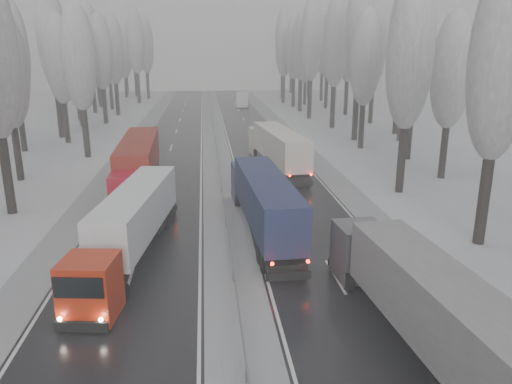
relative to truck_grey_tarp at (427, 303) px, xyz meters
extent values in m
cube|color=black|center=(-1.59, 24.91, -2.17)|extent=(7.50, 200.00, 0.03)
cube|color=black|center=(-12.09, 24.91, -2.17)|extent=(7.50, 200.00, 0.03)
cube|color=#A5A8AD|center=(-6.84, 24.91, -2.17)|extent=(3.00, 200.00, 0.04)
cube|color=#A5A8AD|center=(3.36, 24.91, -2.17)|extent=(2.40, 200.00, 0.04)
cube|color=#A5A8AD|center=(-17.04, 24.91, -2.17)|extent=(2.40, 200.00, 0.04)
cube|color=slate|center=(-6.84, 24.91, -1.59)|extent=(0.06, 200.00, 0.32)
cube|color=slate|center=(-6.84, 22.91, -1.89)|extent=(0.12, 0.12, 0.60)
cube|color=slate|center=(-6.84, 54.91, -1.89)|extent=(0.12, 0.12, 0.60)
cylinder|color=black|center=(8.19, 10.58, 0.61)|extent=(0.68, 0.68, 5.60)
ellipsoid|color=gray|center=(8.19, 10.58, 8.62)|extent=(3.60, 3.60, 11.45)
cylinder|color=black|center=(7.66, 21.94, 0.62)|extent=(0.68, 0.68, 5.62)
ellipsoid|color=gray|center=(7.66, 21.94, 8.65)|extent=(3.60, 3.60, 11.48)
cylinder|color=black|center=(13.18, 25.94, 0.28)|extent=(0.64, 0.64, 4.94)
ellipsoid|color=gray|center=(13.18, 25.94, 7.34)|extent=(3.60, 3.60, 10.09)
cylinder|color=black|center=(11.05, 30.08, 0.47)|extent=(0.66, 0.66, 5.32)
ellipsoid|color=gray|center=(11.05, 30.08, 8.08)|extent=(3.60, 3.60, 10.88)
cylinder|color=black|center=(13.28, 34.08, 0.97)|extent=(0.72, 0.72, 6.31)
ellipsoid|color=gray|center=(13.28, 34.08, 9.99)|extent=(3.60, 3.60, 12.90)
cylinder|color=black|center=(10.18, 40.51, 0.50)|extent=(0.67, 0.67, 5.38)
ellipsoid|color=gray|center=(10.18, 40.51, 8.18)|extent=(3.60, 3.60, 10.98)
cylinder|color=black|center=(16.46, 44.51, 0.11)|extent=(0.62, 0.62, 4.59)
ellipsoid|color=gray|center=(16.46, 44.51, 6.67)|extent=(3.60, 3.60, 9.39)
cylinder|color=black|center=(11.05, 45.93, 1.29)|extent=(0.76, 0.76, 6.95)
ellipsoid|color=gray|center=(11.05, 45.93, 11.21)|extent=(3.60, 3.60, 14.19)
cylinder|color=black|center=(17.97, 49.93, 1.11)|extent=(0.74, 0.74, 6.59)
ellipsoid|color=gray|center=(17.97, 49.93, 10.52)|extent=(3.60, 3.60, 13.46)
cylinder|color=black|center=(10.72, 56.18, 1.00)|extent=(0.72, 0.72, 6.37)
ellipsoid|color=gray|center=(10.72, 56.18, 10.09)|extent=(3.60, 3.60, 13.01)
cylinder|color=black|center=(17.87, 60.18, 0.80)|extent=(0.70, 0.70, 5.97)
ellipsoid|color=gray|center=(17.87, 60.18, 9.33)|extent=(3.60, 3.60, 12.20)
cylinder|color=black|center=(9.50, 66.86, 1.14)|extent=(0.74, 0.74, 6.65)
ellipsoid|color=gray|center=(9.50, 66.86, 10.64)|extent=(3.60, 3.60, 13.59)
cylinder|color=black|center=(16.87, 70.86, 0.88)|extent=(0.71, 0.71, 6.14)
ellipsoid|color=gray|center=(16.87, 70.86, 9.65)|extent=(3.60, 3.60, 12.54)
cylinder|color=black|center=(9.72, 76.61, 0.84)|extent=(0.71, 0.71, 6.05)
ellipsoid|color=gray|center=(9.72, 76.61, 9.49)|extent=(3.60, 3.60, 12.37)
cylinder|color=black|center=(15.63, 80.61, 0.96)|extent=(0.72, 0.72, 6.30)
ellipsoid|color=gray|center=(15.63, 80.61, 9.96)|extent=(3.60, 3.60, 12.87)
cylinder|color=black|center=(9.79, 84.12, 0.75)|extent=(0.70, 0.70, 5.88)
ellipsoid|color=gray|center=(9.79, 84.12, 9.14)|extent=(3.60, 3.60, 12.00)
cylinder|color=black|center=(12.92, 88.12, 0.24)|extent=(0.64, 0.64, 4.86)
ellipsoid|color=gray|center=(12.92, 88.12, 7.18)|extent=(3.60, 3.60, 9.92)
cylinder|color=black|center=(8.89, 91.23, 0.80)|extent=(0.70, 0.70, 5.98)
ellipsoid|color=gray|center=(8.89, 91.23, 9.34)|extent=(3.60, 3.60, 12.21)
cylinder|color=black|center=(18.10, 95.23, 0.91)|extent=(0.71, 0.71, 6.19)
ellipsoid|color=gray|center=(18.10, 95.23, 9.74)|extent=(3.60, 3.60, 12.64)
cylinder|color=black|center=(10.19, 101.07, 1.24)|extent=(0.75, 0.75, 6.86)
ellipsoid|color=gray|center=(10.19, 101.07, 11.04)|extent=(3.60, 3.60, 14.01)
cylinder|color=black|center=(17.18, 105.07, 0.59)|extent=(0.68, 0.68, 5.55)
ellipsoid|color=gray|center=(17.18, 105.07, 8.51)|extent=(3.60, 3.60, 11.33)
cylinder|color=black|center=(11.89, 111.64, 0.86)|extent=(0.71, 0.71, 6.09)
ellipsoid|color=gray|center=(11.89, 111.64, 9.56)|extent=(3.60, 3.60, 12.45)
cylinder|color=black|center=(14.71, 115.64, 0.56)|extent=(0.67, 0.67, 5.49)
ellipsoid|color=gray|center=(14.71, 115.64, 8.39)|extent=(3.60, 3.60, 11.21)
cylinder|color=black|center=(-21.97, 19.48, 0.73)|extent=(0.69, 0.69, 5.83)
cylinder|color=black|center=(-24.59, 29.11, 0.33)|extent=(0.65, 0.65, 5.03)
ellipsoid|color=gray|center=(-24.59, 29.11, 7.51)|extent=(3.60, 3.60, 10.28)
cylinder|color=black|center=(-20.79, 38.64, 0.53)|extent=(0.67, 0.67, 5.44)
ellipsoid|color=gray|center=(-20.79, 38.64, 8.30)|extent=(3.60, 3.60, 11.11)
cylinder|color=black|center=(-28.69, 42.64, 0.67)|extent=(0.69, 0.69, 5.72)
ellipsoid|color=gray|center=(-28.69, 42.64, 8.85)|extent=(3.60, 3.60, 11.69)
cylinder|color=black|center=(-25.10, 47.62, 0.42)|extent=(0.66, 0.66, 5.23)
ellipsoid|color=gray|center=(-25.10, 47.62, 7.89)|extent=(3.60, 3.60, 10.68)
cylinder|color=black|center=(-26.90, 51.62, 1.11)|extent=(0.74, 0.74, 6.60)
ellipsoid|color=gray|center=(-26.90, 51.62, 10.55)|extent=(3.60, 3.60, 13.49)
cylinder|color=black|center=(-25.00, 57.26, 0.39)|extent=(0.65, 0.65, 5.16)
ellipsoid|color=gray|center=(-25.00, 57.26, 7.77)|extent=(3.60, 3.60, 10.54)
cylinder|color=black|center=(-26.39, 61.26, 0.71)|extent=(0.69, 0.69, 5.79)
ellipsoid|color=gray|center=(-26.39, 61.26, 8.99)|extent=(3.60, 3.60, 11.84)
cylinder|color=black|center=(-23.42, 64.02, 0.63)|extent=(0.68, 0.68, 5.64)
ellipsoid|color=gray|center=(-23.42, 64.02, 8.70)|extent=(3.60, 3.60, 11.53)
cylinder|color=black|center=(-28.26, 68.02, 1.09)|extent=(0.73, 0.73, 6.56)
ellipsoid|color=gray|center=(-28.26, 68.02, 10.46)|extent=(3.60, 3.60, 13.40)
cylinder|color=black|center=(-23.17, 74.10, 0.71)|extent=(0.69, 0.69, 5.79)
ellipsoid|color=gray|center=(-23.17, 74.10, 8.99)|extent=(3.60, 3.60, 11.84)
cylinder|color=black|center=(-27.93, 78.10, 1.13)|extent=(0.74, 0.74, 6.65)
ellipsoid|color=gray|center=(-27.93, 78.10, 10.63)|extent=(3.60, 3.60, 13.58)
cylinder|color=black|center=(-25.77, 83.45, 0.37)|extent=(0.65, 0.65, 5.12)
ellipsoid|color=gray|center=(-25.77, 83.45, 7.69)|extent=(3.60, 3.60, 10.46)
cylinder|color=black|center=(-28.66, 87.45, 0.73)|extent=(0.69, 0.69, 5.84)
ellipsoid|color=gray|center=(-28.66, 87.45, 9.07)|extent=(3.60, 3.60, 11.92)
cylinder|color=black|center=(-21.92, 94.24, 1.15)|extent=(0.74, 0.74, 6.67)
ellipsoid|color=gray|center=(-21.92, 94.24, 10.68)|extent=(3.60, 3.60, 13.63)
cylinder|color=black|center=(-31.04, 98.24, 0.96)|extent=(0.72, 0.72, 6.31)
ellipsoid|color=gray|center=(-31.04, 98.24, 9.97)|extent=(3.60, 3.60, 12.88)
cylinder|color=black|center=(-20.89, 103.63, 0.96)|extent=(0.72, 0.72, 6.29)
ellipsoid|color=gray|center=(-20.89, 103.63, 9.94)|extent=(3.60, 3.60, 12.84)
cylinder|color=black|center=(-26.51, 107.63, 0.24)|extent=(0.64, 0.64, 4.86)
ellipsoid|color=gray|center=(-26.51, 107.63, 7.18)|extent=(3.60, 3.60, 9.92)
cylinder|color=black|center=(-24.40, 110.22, 1.13)|extent=(0.74, 0.74, 6.63)
ellipsoid|color=gray|center=(-24.40, 110.22, 10.59)|extent=(3.60, 3.60, 13.54)
cylinder|color=black|center=(-27.17, 114.22, 0.70)|extent=(0.69, 0.69, 5.79)
ellipsoid|color=gray|center=(-27.17, 114.22, 8.97)|extent=(3.60, 3.60, 11.82)
cube|color=#4A494E|center=(-0.46, 6.11, -0.68)|extent=(2.46, 2.54, 2.74)
cube|color=black|center=(-0.54, 7.25, -0.04)|extent=(2.10, 0.25, 0.91)
cube|color=black|center=(-0.55, 7.34, -1.78)|extent=(2.29, 0.31, 0.46)
cube|color=slate|center=(0.08, -1.01, 0.28)|extent=(3.21, 12.03, 2.56)
cylinder|color=black|center=(-1.36, 5.30, -1.71)|extent=(0.39, 0.97, 0.95)
cylinder|color=black|center=(0.56, 5.45, -1.71)|extent=(0.39, 0.97, 0.95)
sphere|color=white|center=(-1.42, 7.30, -1.41)|extent=(0.20, 0.20, 0.20)
sphere|color=white|center=(0.32, 7.43, -1.41)|extent=(0.20, 0.20, 0.20)
cube|color=navy|center=(-4.88, 20.12, -0.63)|extent=(2.49, 2.58, 2.83)
cube|color=black|center=(-4.95, 21.30, 0.03)|extent=(2.17, 0.21, 0.94)
cube|color=black|center=(-4.95, 21.39, -1.76)|extent=(2.36, 0.27, 0.47)
cube|color=#16213E|center=(-4.48, 12.78, 0.36)|extent=(3.07, 12.37, 2.64)
cube|color=black|center=(-4.14, 6.62, -1.67)|extent=(2.17, 0.23, 0.42)
cube|color=black|center=(-4.30, 9.40, -1.48)|extent=(2.35, 5.29, 0.42)
cube|color=black|center=(-4.17, 7.14, -1.86)|extent=(2.17, 0.18, 0.57)
cylinder|color=black|center=(-5.83, 19.32, -1.70)|extent=(0.38, 1.00, 0.98)
cylinder|color=black|center=(-3.86, 19.43, -1.70)|extent=(0.38, 1.00, 0.98)
cylinder|color=black|center=(-5.26, 8.96, -1.70)|extent=(0.38, 1.00, 0.98)
cylinder|color=black|center=(-3.29, 9.07, -1.70)|extent=(0.38, 1.00, 0.98)
cylinder|color=black|center=(-5.20, 7.74, -1.70)|extent=(0.38, 1.00, 0.98)
cylinder|color=black|center=(-3.22, 7.85, -1.70)|extent=(0.38, 1.00, 0.98)
sphere|color=#FF0C05|center=(-5.03, 6.50, -0.92)|extent=(0.19, 0.19, 0.19)
sphere|color=#FF0C05|center=(-3.24, 6.60, -0.92)|extent=(0.19, 0.19, 0.19)
sphere|color=white|center=(-5.85, 21.37, -1.39)|extent=(0.21, 0.21, 0.21)
sphere|color=white|center=(-4.06, 21.47, -1.39)|extent=(0.21, 0.21, 0.21)
cube|color=beige|center=(-1.90, 37.22, -0.60)|extent=(2.66, 2.75, 2.88)
cube|color=black|center=(-2.04, 38.41, 0.07)|extent=(2.21, 0.34, 0.96)
cube|color=black|center=(-2.05, 38.51, -1.76)|extent=(2.40, 0.41, 0.48)
cube|color=beige|center=(-1.08, 29.77, 0.41)|extent=(3.81, 12.69, 2.69)
cube|color=black|center=(-0.39, 23.51, -1.66)|extent=(2.21, 0.36, 0.43)
cube|color=black|center=(-0.70, 26.33, -1.47)|extent=(2.68, 5.49, 0.43)
cube|color=black|center=(-0.44, 24.03, -1.85)|extent=(2.20, 0.30, 0.58)
cylinder|color=black|center=(-2.82, 36.34, -1.69)|extent=(0.44, 1.03, 1.00)
cylinder|color=black|center=(-0.82, 36.56, -1.69)|extent=(0.44, 1.03, 1.00)
cylinder|color=black|center=(-1.66, 25.83, -1.69)|extent=(0.44, 1.03, 1.00)
cylinder|color=black|center=(0.35, 26.06, -1.69)|extent=(0.44, 1.03, 1.00)
cylinder|color=black|center=(-1.52, 24.59, -1.69)|extent=(0.44, 1.03, 1.00)
cylinder|color=black|center=(0.49, 24.81, -1.69)|extent=(0.44, 1.03, 1.00)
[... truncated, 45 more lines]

